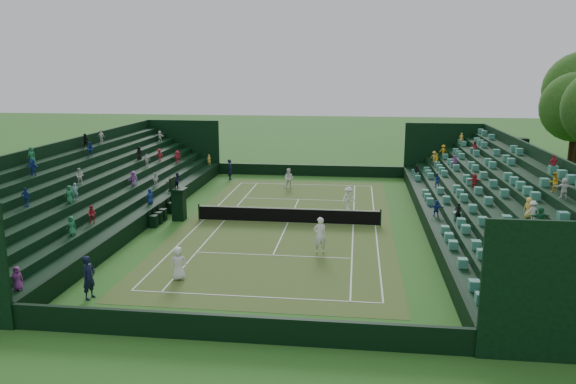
% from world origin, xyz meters
% --- Properties ---
extents(ground, '(160.00, 160.00, 0.00)m').
position_xyz_m(ground, '(0.00, 0.00, 0.00)').
color(ground, '#2D6921').
rests_on(ground, ground).
extents(court_surface, '(12.97, 26.77, 0.01)m').
position_xyz_m(court_surface, '(0.00, 0.00, 0.01)').
color(court_surface, '#316D24').
rests_on(court_surface, ground).
extents(perimeter_wall_north, '(17.17, 0.20, 1.00)m').
position_xyz_m(perimeter_wall_north, '(0.00, 15.88, 0.50)').
color(perimeter_wall_north, black).
rests_on(perimeter_wall_north, ground).
extents(perimeter_wall_south, '(17.17, 0.20, 1.00)m').
position_xyz_m(perimeter_wall_south, '(0.00, -15.88, 0.50)').
color(perimeter_wall_south, black).
rests_on(perimeter_wall_south, ground).
extents(perimeter_wall_east, '(0.20, 31.77, 1.00)m').
position_xyz_m(perimeter_wall_east, '(8.48, 0.00, 0.50)').
color(perimeter_wall_east, black).
rests_on(perimeter_wall_east, ground).
extents(perimeter_wall_west, '(0.20, 31.77, 1.00)m').
position_xyz_m(perimeter_wall_west, '(-8.48, 0.00, 0.50)').
color(perimeter_wall_west, black).
rests_on(perimeter_wall_west, ground).
extents(north_grandstand, '(6.60, 32.00, 4.90)m').
position_xyz_m(north_grandstand, '(12.66, 0.00, 1.55)').
color(north_grandstand, black).
rests_on(north_grandstand, ground).
extents(south_grandstand, '(6.60, 32.00, 4.90)m').
position_xyz_m(south_grandstand, '(-12.66, 0.00, 1.55)').
color(south_grandstand, black).
rests_on(south_grandstand, ground).
extents(tennis_net, '(11.67, 0.10, 1.06)m').
position_xyz_m(tennis_net, '(0.00, 0.00, 0.53)').
color(tennis_net, black).
rests_on(tennis_net, ground).
extents(scoreboard_tower, '(2.00, 1.00, 3.70)m').
position_xyz_m(scoreboard_tower, '(17.75, 16.00, 3.14)').
color(scoreboard_tower, black).
rests_on(scoreboard_tower, ground).
extents(umpire_chair, '(0.98, 0.98, 3.09)m').
position_xyz_m(umpire_chair, '(-7.06, -0.18, 1.32)').
color(umpire_chair, black).
rests_on(umpire_chair, ground).
extents(courtside_chairs, '(0.50, 5.47, 1.09)m').
position_xyz_m(courtside_chairs, '(-8.10, 0.47, 0.41)').
color(courtside_chairs, black).
rests_on(courtside_chairs, ground).
extents(player_near_west, '(0.89, 0.72, 1.57)m').
position_xyz_m(player_near_west, '(-3.82, -10.30, 0.79)').
color(player_near_west, white).
rests_on(player_near_west, ground).
extents(player_near_east, '(0.81, 0.64, 1.96)m').
position_xyz_m(player_near_east, '(2.39, -5.63, 0.98)').
color(player_near_east, white).
rests_on(player_near_east, ground).
extents(player_far_west, '(0.89, 0.74, 1.67)m').
position_xyz_m(player_far_west, '(-1.18, 10.21, 0.84)').
color(player_far_west, white).
rests_on(player_far_west, ground).
extents(player_far_east, '(1.16, 1.12, 1.58)m').
position_xyz_m(player_far_east, '(3.73, 3.96, 0.79)').
color(player_far_east, white).
rests_on(player_far_east, ground).
extents(line_judge_north, '(0.45, 0.67, 1.79)m').
position_xyz_m(line_judge_north, '(-6.76, 13.32, 0.90)').
color(line_judge_north, black).
rests_on(line_judge_north, ground).
extents(line_judge_south, '(0.60, 0.78, 1.90)m').
position_xyz_m(line_judge_south, '(-6.90, -12.88, 0.95)').
color(line_judge_south, black).
rests_on(line_judge_south, ground).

